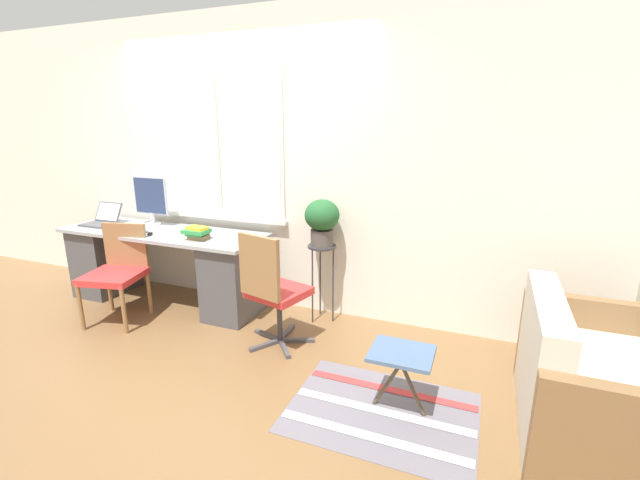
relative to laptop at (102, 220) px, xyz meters
The scene contains 15 objects.
ground_plane 1.69m from the laptop, 12.23° to the right, with size 14.00×14.00×0.00m, color brown.
wall_back_with_window 1.62m from the laptop, 15.57° to the left, with size 9.00×0.12×2.70m.
desk 0.85m from the laptop, ahead, with size 2.05×0.65×0.73m.
laptop is the anchor object (origin of this frame).
monitor 0.58m from the laptop, 19.07° to the left, with size 0.39×0.16×0.49m.
keyboard 0.53m from the laptop, 17.79° to the right, with size 0.38×0.13×0.02m.
mouse 0.80m from the laptop, 12.29° to the right, with size 0.04×0.06×0.03m.
book_stack 1.28m from the laptop, ahead, with size 0.22×0.19×0.12m.
desk_chair_wooden 0.84m from the laptop, 35.59° to the right, with size 0.54×0.55×0.85m.
office_chair_swivel 2.21m from the laptop, 10.17° to the right, with size 0.54×0.55×0.94m.
couch_loveseat 4.32m from the laptop, ahead, with size 0.71×1.16×0.80m.
plant_stand 2.35m from the laptop, ahead, with size 0.25×0.25×0.70m.
potted_plant 2.35m from the laptop, ahead, with size 0.30×0.30×0.40m.
floor_rug_striped 3.36m from the laptop, 15.41° to the right, with size 1.14×0.84×0.01m.
folding_stool 3.37m from the laptop, 13.92° to the right, with size 0.37×0.32×0.41m.
Camera 1 is at (2.17, -2.80, 1.73)m, focal length 24.00 mm.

